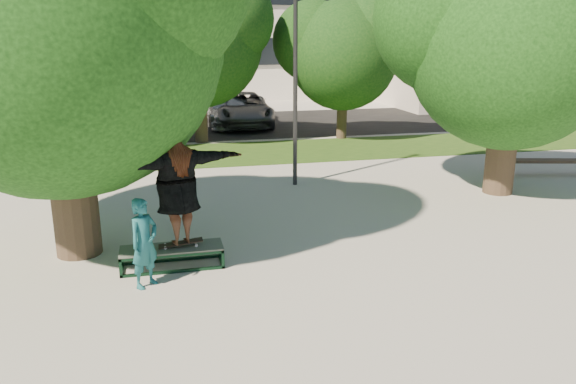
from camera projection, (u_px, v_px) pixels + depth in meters
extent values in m
plane|color=#A8A59A|center=(306.00, 254.00, 10.67)|extent=(120.00, 120.00, 0.00)
cube|color=#1E4112|center=(265.00, 152.00, 19.79)|extent=(30.00, 4.00, 0.02)
cube|color=black|center=(217.00, 125.00, 25.66)|extent=(40.00, 8.00, 0.01)
cylinder|color=#38281E|center=(71.00, 172.00, 10.25)|extent=(0.84, 0.84, 3.20)
sphere|color=black|center=(56.00, 31.00, 9.58)|extent=(5.80, 5.80, 5.80)
cylinder|color=#38281E|center=(503.00, 136.00, 14.38)|extent=(0.76, 0.76, 3.00)
sphere|color=black|center=(513.00, 44.00, 13.76)|extent=(5.20, 5.20, 5.20)
sphere|color=black|center=(451.00, 17.00, 14.03)|extent=(3.90, 3.90, 3.90)
sphere|color=black|center=(574.00, 5.00, 13.28)|extent=(3.64, 3.64, 3.64)
cylinder|color=#38281E|center=(41.00, 114.00, 19.18)|extent=(0.44, 0.44, 2.80)
sphere|color=black|center=(33.00, 52.00, 18.62)|extent=(4.40, 4.40, 4.40)
sphere|color=black|center=(0.00, 34.00, 18.85)|extent=(3.30, 3.30, 3.30)
sphere|color=black|center=(60.00, 27.00, 18.22)|extent=(3.08, 3.08, 3.08)
cylinder|color=#38281E|center=(200.00, 103.00, 21.29)|extent=(0.50, 0.50, 3.00)
sphere|color=black|center=(198.00, 43.00, 20.69)|extent=(4.80, 4.80, 4.80)
sphere|color=black|center=(163.00, 26.00, 20.94)|extent=(3.60, 3.60, 3.60)
sphere|color=black|center=(228.00, 19.00, 20.25)|extent=(3.36, 3.36, 3.36)
cylinder|color=#38281E|center=(342.00, 106.00, 22.07)|extent=(0.40, 0.40, 2.60)
sphere|color=black|center=(343.00, 55.00, 21.55)|extent=(4.20, 4.20, 4.20)
sphere|color=black|center=(313.00, 41.00, 21.77)|extent=(3.15, 3.15, 3.15)
sphere|color=black|center=(371.00, 36.00, 21.16)|extent=(2.94, 2.94, 2.94)
cylinder|color=#2D2D30|center=(295.00, 74.00, 14.76)|extent=(0.12, 0.12, 6.00)
cube|color=black|center=(164.00, 52.00, 32.80)|extent=(27.60, 0.12, 1.60)
cube|color=beige|center=(500.00, 34.00, 34.12)|extent=(15.00, 10.00, 8.00)
cube|color=#475147|center=(172.00, 248.00, 9.96)|extent=(1.80, 0.60, 0.03)
cylinder|color=white|center=(165.00, 248.00, 9.85)|extent=(0.06, 0.03, 0.06)
cylinder|color=white|center=(165.00, 245.00, 10.00)|extent=(0.06, 0.03, 0.06)
cylinder|color=white|center=(196.00, 245.00, 9.97)|extent=(0.06, 0.03, 0.06)
cylinder|color=white|center=(196.00, 242.00, 10.12)|extent=(0.06, 0.03, 0.06)
cube|color=black|center=(181.00, 243.00, 9.97)|extent=(0.78, 0.20, 0.10)
imported|color=#4D3521|center=(178.00, 190.00, 9.71)|extent=(2.45, 1.30, 1.93)
imported|color=#1A5E65|center=(144.00, 243.00, 9.11)|extent=(0.64, 0.64, 1.51)
cube|color=#4C3A2D|center=(508.00, 168.00, 16.64)|extent=(0.18, 0.18, 0.39)
cube|color=#4C3A2D|center=(546.00, 161.00, 16.57)|extent=(2.96, 1.09, 0.08)
imported|color=#B7B7BC|center=(59.00, 118.00, 22.77)|extent=(2.45, 4.65, 1.51)
imported|color=black|center=(146.00, 121.00, 22.48)|extent=(1.60, 4.04, 1.31)
imported|color=#55565A|center=(243.00, 109.00, 25.50)|extent=(2.80, 5.44, 1.47)
imported|color=#9D9EA1|center=(227.00, 110.00, 25.48)|extent=(1.95, 4.75, 1.38)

